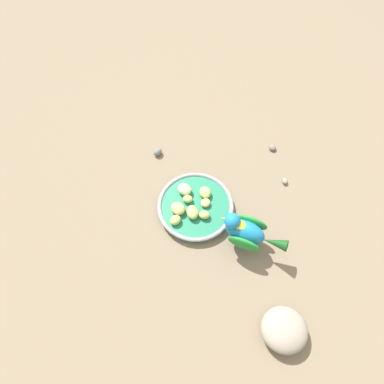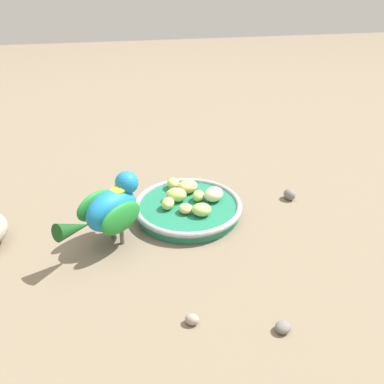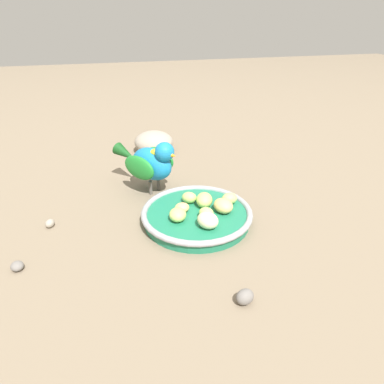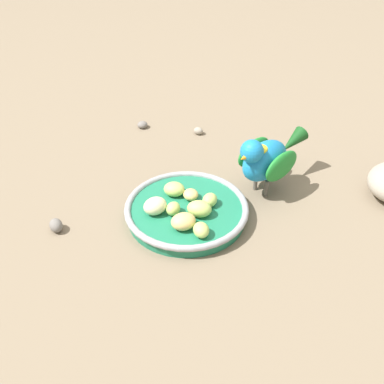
{
  "view_description": "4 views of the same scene",
  "coord_description": "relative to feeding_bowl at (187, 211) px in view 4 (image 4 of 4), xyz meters",
  "views": [
    {
      "loc": [
        -0.21,
        -0.33,
        0.8
      ],
      "look_at": [
        -0.02,
        0.03,
        0.05
      ],
      "focal_mm": 31.2,
      "sensor_mm": 36.0,
      "label": 1
    },
    {
      "loc": [
        0.58,
        -0.12,
        0.4
      ],
      "look_at": [
        -0.02,
        0.01,
        0.05
      ],
      "focal_mm": 37.13,
      "sensor_mm": 36.0,
      "label": 2
    },
    {
      "loc": [
        0.11,
        0.52,
        0.35
      ],
      "look_at": [
        -0.02,
        -0.02,
        0.05
      ],
      "focal_mm": 33.12,
      "sensor_mm": 36.0,
      "label": 3
    },
    {
      "loc": [
        -0.73,
        0.06,
        0.59
      ],
      "look_at": [
        -0.03,
        -0.01,
        0.05
      ],
      "focal_mm": 53.54,
      "sensor_mm": 36.0,
      "label": 4
    }
  ],
  "objects": [
    {
      "name": "feeding_bowl",
      "position": [
        0.0,
        0.0,
        0.0
      ],
      "size": [
        0.2,
        0.2,
        0.02
      ],
      "color": "#1E7251",
      "rests_on": "ground_plane"
    },
    {
      "name": "apple_piece_2",
      "position": [
        0.02,
        -0.01,
        0.01
      ],
      "size": [
        0.03,
        0.03,
        0.02
      ],
      "primitive_type": "ellipsoid",
      "rotation": [
        0.0,
        0.0,
        3.37
      ],
      "color": "tan",
      "rests_on": "feeding_bowl"
    },
    {
      "name": "apple_piece_0",
      "position": [
        -0.05,
        0.01,
        0.02
      ],
      "size": [
        0.04,
        0.05,
        0.02
      ],
      "primitive_type": "ellipsoid",
      "rotation": [
        0.0,
        0.0,
        4.99
      ],
      "color": "tan",
      "rests_on": "feeding_bowl"
    },
    {
      "name": "pebble_1",
      "position": [
        0.26,
        -0.05,
        -0.01
      ],
      "size": [
        0.02,
        0.02,
        0.01
      ],
      "primitive_type": "ellipsoid",
      "rotation": [
        0.0,
        0.0,
        4.24
      ],
      "color": "gray",
      "rests_on": "ground_plane"
    },
    {
      "name": "pebble_2",
      "position": [
        0.29,
        0.06,
        -0.01
      ],
      "size": [
        0.02,
        0.02,
        0.01
      ],
      "primitive_type": "ellipsoid",
      "rotation": [
        0.0,
        0.0,
        5.01
      ],
      "color": "slate",
      "rests_on": "ground_plane"
    },
    {
      "name": "parrot",
      "position": [
        0.06,
        -0.14,
        0.05
      ],
      "size": [
        0.13,
        0.14,
        0.12
      ],
      "rotation": [
        0.0,
        0.0,
        2.26
      ],
      "color": "#59544C",
      "rests_on": "ground_plane"
    },
    {
      "name": "ground_plane",
      "position": [
        0.02,
        0.0,
        -0.01
      ],
      "size": [
        4.0,
        4.0,
        0.0
      ],
      "primitive_type": "plane",
      "color": "#756651"
    },
    {
      "name": "apple_piece_1",
      "position": [
        0.0,
        -0.04,
        0.02
      ],
      "size": [
        0.04,
        0.03,
        0.02
      ],
      "primitive_type": "ellipsoid",
      "rotation": [
        0.0,
        0.0,
        5.76
      ],
      "color": "#B2CC66",
      "rests_on": "feeding_bowl"
    },
    {
      "name": "apple_piece_5",
      "position": [
        0.04,
        0.02,
        0.02
      ],
      "size": [
        0.04,
        0.04,
        0.02
      ],
      "primitive_type": "ellipsoid",
      "rotation": [
        0.0,
        0.0,
        4.5
      ],
      "color": "#B2CC66",
      "rests_on": "feeding_bowl"
    },
    {
      "name": "apple_piece_3",
      "position": [
        -0.02,
        -0.02,
        0.02
      ],
      "size": [
        0.04,
        0.05,
        0.03
      ],
      "primitive_type": "ellipsoid",
      "rotation": [
        0.0,
        0.0,
        1.3
      ],
      "color": "#B2CC66",
      "rests_on": "feeding_bowl"
    },
    {
      "name": "apple_piece_6",
      "position": [
        -0.07,
        -0.02,
        0.02
      ],
      "size": [
        0.03,
        0.03,
        0.02
      ],
      "primitive_type": "ellipsoid",
      "rotation": [
        0.0,
        0.0,
        0.12
      ],
      "color": "#B2CC66",
      "rests_on": "feeding_bowl"
    },
    {
      "name": "apple_piece_7",
      "position": [
        -0.01,
        0.05,
        0.02
      ],
      "size": [
        0.05,
        0.05,
        0.03
      ],
      "primitive_type": "ellipsoid",
      "rotation": [
        0.0,
        0.0,
        2.1
      ],
      "color": "beige",
      "rests_on": "feeding_bowl"
    },
    {
      "name": "apple_piece_4",
      "position": [
        -0.01,
        0.02,
        0.02
      ],
      "size": [
        0.03,
        0.03,
        0.02
      ],
      "primitive_type": "ellipsoid",
      "rotation": [
        0.0,
        0.0,
        2.61
      ],
      "color": "#B2CC66",
      "rests_on": "feeding_bowl"
    },
    {
      "name": "pebble_0",
      "position": [
        -0.01,
        0.21,
        -0.0
      ],
      "size": [
        0.03,
        0.03,
        0.02
      ],
      "primitive_type": "ellipsoid",
      "rotation": [
        0.0,
        0.0,
        3.49
      ],
      "color": "slate",
      "rests_on": "ground_plane"
    }
  ]
}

